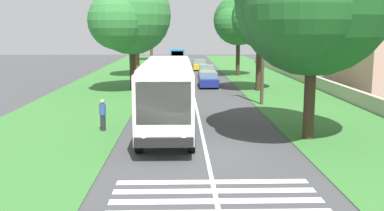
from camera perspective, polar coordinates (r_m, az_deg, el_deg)
name	(u,v)px	position (r m, az deg, el deg)	size (l,w,h in m)	color
ground	(206,152)	(19.81, 1.80, -5.98)	(160.00, 160.00, 0.00)	#424244
grass_verge_left	(88,100)	(35.17, -13.13, 0.69)	(120.00, 8.00, 0.04)	#387533
grass_verge_right	(300,99)	(35.70, 13.62, 0.80)	(120.00, 8.00, 0.04)	#387533
centre_line	(195,100)	(34.48, 0.35, 0.74)	(110.00, 0.16, 0.01)	silver
coach_bus	(167,92)	(23.22, -3.18, 1.74)	(11.16, 2.62, 3.73)	silver
zebra_crossing	(217,201)	(14.37, 3.16, -12.12)	(4.05, 6.80, 0.01)	silver
trailing_car_0	(208,80)	(42.40, 2.10, 3.30)	(4.30, 1.78, 1.43)	navy
trailing_car_1	(207,72)	(51.04, 1.90, 4.38)	(4.30, 1.78, 1.43)	gold
trailing_car_2	(199,65)	(60.66, 0.96, 5.21)	(4.30, 1.78, 1.43)	gold
trailing_minibus_0	(177,55)	(69.43, -1.87, 6.49)	(6.00, 2.14, 2.53)	teal
roadside_tree_left_0	(150,13)	(79.50, -5.40, 11.69)	(6.62, 5.68, 11.22)	#4C3826
roadside_tree_left_1	(129,17)	(39.83, -8.08, 11.11)	(8.50, 6.91, 10.03)	#3D2D1E
roadside_tree_left_2	(136,21)	(52.62, -7.24, 10.66)	(7.23, 5.87, 9.43)	brown
roadside_tree_right_0	(309,1)	(22.46, 14.71, 12.83)	(9.36, 7.59, 10.69)	#3D2D1E
roadside_tree_right_1	(237,22)	(52.69, 5.78, 10.65)	(6.93, 5.81, 9.34)	#3D2D1E
roadside_tree_right_2	(258,20)	(39.71, 8.51, 10.75)	(6.31, 5.16, 8.86)	#3D2D1E
utility_pole	(263,45)	(32.17, 9.09, 7.70)	(0.24, 1.40, 8.26)	#473828
roadside_wall	(323,84)	(41.34, 16.41, 2.61)	(70.00, 0.40, 1.04)	#B2A893
roadside_building	(381,48)	(43.03, 23.01, 6.81)	(12.37, 6.85, 7.46)	tan
pedestrian	(103,115)	(24.06, -11.37, -1.15)	(0.34, 0.34, 1.69)	#26262D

